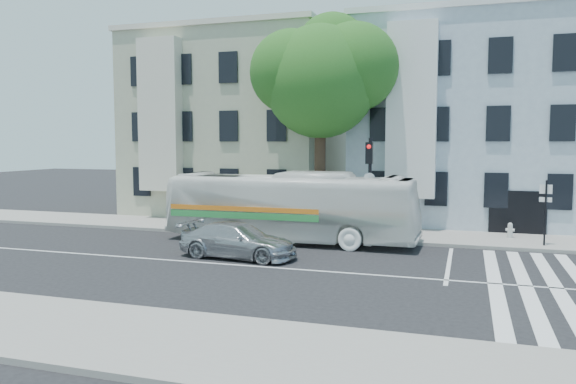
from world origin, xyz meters
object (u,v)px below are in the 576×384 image
at_px(bus, 290,207).
at_px(traffic_signal, 370,175).
at_px(sedan, 238,240).
at_px(fire_hydrant, 510,230).

distance_m(bus, traffic_signal, 3.81).
bearing_deg(sedan, fire_hydrant, -49.84).
xyz_separation_m(bus, sedan, (-0.91, -3.94, -0.91)).
bearing_deg(traffic_signal, bus, -167.66).
relative_size(bus, fire_hydrant, 16.52).
bearing_deg(bus, sedan, 168.19).
bearing_deg(bus, fire_hydrant, -69.35).
relative_size(sedan, fire_hydrant, 6.81).
bearing_deg(sedan, bus, -7.85).
xyz_separation_m(bus, fire_hydrant, (9.51, 3.35, -1.09)).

